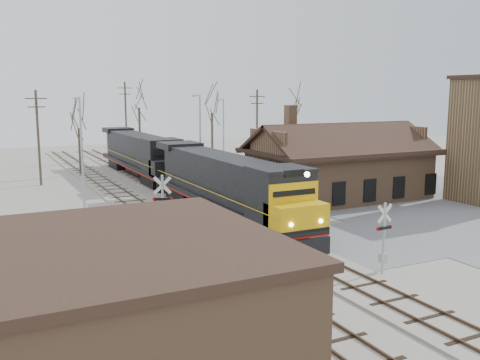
% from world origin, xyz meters
% --- Properties ---
extents(ground, '(140.00, 140.00, 0.00)m').
position_xyz_m(ground, '(0.00, 0.00, 0.00)').
color(ground, '#A5A095').
rests_on(ground, ground).
extents(road, '(60.00, 9.00, 0.03)m').
position_xyz_m(road, '(0.00, 0.00, 0.01)').
color(road, slate).
rests_on(road, ground).
extents(parking_lot, '(22.00, 26.00, 0.03)m').
position_xyz_m(parking_lot, '(18.00, 4.00, 0.02)').
color(parking_lot, slate).
rests_on(parking_lot, ground).
extents(track_main, '(3.40, 90.00, 0.24)m').
position_xyz_m(track_main, '(0.00, 15.00, 0.07)').
color(track_main, '#A5A095').
rests_on(track_main, ground).
extents(track_siding, '(3.40, 90.00, 0.24)m').
position_xyz_m(track_siding, '(-4.50, 15.00, 0.07)').
color(track_siding, '#A5A095').
rests_on(track_siding, ground).
extents(depot, '(15.20, 9.31, 7.90)m').
position_xyz_m(depot, '(11.99, 12.00, 2.41)').
color(depot, '#876246').
rests_on(depot, ground).
extents(commercial_building, '(12.40, 10.40, 4.30)m').
position_xyz_m(commercial_building, '(-13.00, -8.00, 2.16)').
color(commercial_building, '#876246').
rests_on(commercial_building, ground).
extents(locomotive_lead, '(3.18, 21.27, 4.72)m').
position_xyz_m(locomotive_lead, '(0.00, 8.77, 2.48)').
color(locomotive_lead, black).
rests_on(locomotive_lead, ground).
extents(locomotive_trailing, '(3.18, 21.27, 4.47)m').
position_xyz_m(locomotive_trailing, '(0.00, 30.31, 2.48)').
color(locomotive_trailing, black).
rests_on(locomotive_trailing, ground).
extents(crossbuck_near, '(1.03, 0.27, 3.60)m').
position_xyz_m(crossbuck_near, '(2.08, -4.85, 1.72)').
color(crossbuck_near, '#A5A8AD').
rests_on(crossbuck_near, ground).
extents(crossbuck_far, '(1.11, 0.55, 4.12)m').
position_xyz_m(crossbuck_far, '(-5.90, 5.30, 1.93)').
color(crossbuck_far, '#A5A8AD').
rests_on(crossbuck_far, ground).
extents(streetlight_a, '(0.25, 2.04, 8.63)m').
position_xyz_m(streetlight_a, '(-8.50, 16.48, 4.85)').
color(streetlight_a, '#A5A8AD').
rests_on(streetlight_a, ground).
extents(streetlight_b, '(0.25, 2.04, 8.77)m').
position_xyz_m(streetlight_b, '(4.15, 24.01, 4.92)').
color(streetlight_b, '#A5A8AD').
rests_on(streetlight_b, ground).
extents(streetlight_c, '(0.25, 2.04, 8.18)m').
position_xyz_m(streetlight_c, '(10.85, 33.14, 4.62)').
color(streetlight_c, '#A5A8AD').
rests_on(streetlight_c, ground).
extents(utility_pole_a, '(2.00, 0.24, 9.17)m').
position_xyz_m(utility_pole_a, '(-10.11, 30.09, 4.80)').
color(utility_pole_a, '#382D23').
rests_on(utility_pole_a, ground).
extents(utility_pole_b, '(2.00, 0.24, 10.34)m').
position_xyz_m(utility_pole_b, '(2.74, 46.55, 5.40)').
color(utility_pole_b, '#382D23').
rests_on(utility_pole_b, ground).
extents(utility_pole_c, '(2.00, 0.24, 9.29)m').
position_xyz_m(utility_pole_c, '(13.95, 30.38, 4.87)').
color(utility_pole_c, '#382D23').
rests_on(utility_pole_c, ground).
extents(tree_b, '(3.42, 3.42, 8.37)m').
position_xyz_m(tree_b, '(-5.41, 35.05, 5.95)').
color(tree_b, '#382D23').
rests_on(tree_b, ground).
extents(tree_c, '(4.61, 4.61, 11.30)m').
position_xyz_m(tree_c, '(4.62, 46.71, 8.05)').
color(tree_c, '#382D23').
rests_on(tree_c, ground).
extents(tree_d, '(4.22, 4.22, 10.34)m').
position_xyz_m(tree_d, '(12.52, 40.19, 7.36)').
color(tree_d, '#382D23').
rests_on(tree_d, ground).
extents(tree_e, '(4.13, 4.13, 10.12)m').
position_xyz_m(tree_e, '(22.03, 35.47, 7.20)').
color(tree_e, '#382D23').
rests_on(tree_e, ground).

